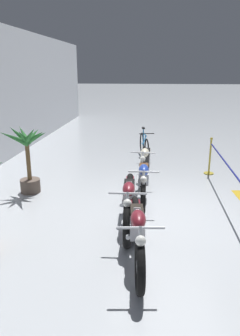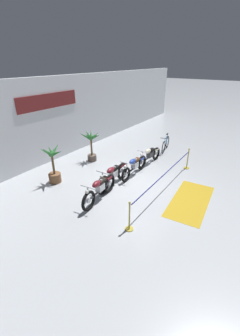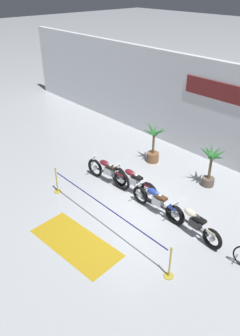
{
  "view_description": "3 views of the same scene",
  "coord_description": "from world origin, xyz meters",
  "px_view_note": "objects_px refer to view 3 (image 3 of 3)",
  "views": [
    {
      "loc": [
        -6.39,
        0.35,
        2.87
      ],
      "look_at": [
        -0.14,
        0.97,
        0.96
      ],
      "focal_mm": 35.0,
      "sensor_mm": 36.0,
      "label": 1
    },
    {
      "loc": [
        -7.53,
        -4.19,
        4.89
      ],
      "look_at": [
        -0.15,
        0.8,
        0.58
      ],
      "focal_mm": 24.0,
      "sensor_mm": 36.0,
      "label": 2
    },
    {
      "loc": [
        6.34,
        -6.37,
        6.98
      ],
      "look_at": [
        -1.33,
        0.6,
        0.89
      ],
      "focal_mm": 35.0,
      "sensor_mm": 36.0,
      "label": 3
    }
  ],
  "objects_px": {
    "stanchion_far_left": "(82,195)",
    "stanchion_mid_left": "(170,267)",
    "motorcycle_blue_2": "(156,201)",
    "potted_palm_left_of_row": "(211,165)",
    "motorcycle_maroon_1": "(133,182)",
    "motorcycle_cream_3": "(194,223)",
    "floor_banner": "(76,243)",
    "motorcycle_maroon_0": "(108,172)",
    "potted_palm_right_of_row": "(153,146)"
  },
  "relations": [
    {
      "from": "stanchion_far_left",
      "to": "stanchion_mid_left",
      "type": "height_order",
      "value": "same"
    },
    {
      "from": "motorcycle_blue_2",
      "to": "potted_palm_left_of_row",
      "type": "relative_size",
      "value": 1.27
    },
    {
      "from": "motorcycle_maroon_1",
      "to": "motorcycle_cream_3",
      "type": "bearing_deg",
      "value": -4.53
    },
    {
      "from": "motorcycle_blue_2",
      "to": "floor_banner",
      "type": "distance_m",
      "value": 3.01
    },
    {
      "from": "floor_banner",
      "to": "potted_palm_left_of_row",
      "type": "bearing_deg",
      "value": 77.08
    },
    {
      "from": "potted_palm_left_of_row",
      "to": "motorcycle_maroon_0",
      "type": "bearing_deg",
      "value": -135.26
    },
    {
      "from": "motorcycle_maroon_0",
      "to": "motorcycle_blue_2",
      "type": "bearing_deg",
      "value": -0.41
    },
    {
      "from": "motorcycle_cream_3",
      "to": "stanchion_far_left",
      "type": "bearing_deg",
      "value": -150.99
    },
    {
      "from": "stanchion_far_left",
      "to": "potted_palm_left_of_row",
      "type": "bearing_deg",
      "value": 66.86
    },
    {
      "from": "motorcycle_cream_3",
      "to": "floor_banner",
      "type": "height_order",
      "value": "motorcycle_cream_3"
    },
    {
      "from": "motorcycle_maroon_1",
      "to": "floor_banner",
      "type": "relative_size",
      "value": 0.78
    },
    {
      "from": "motorcycle_maroon_1",
      "to": "motorcycle_cream_3",
      "type": "relative_size",
      "value": 1.09
    },
    {
      "from": "motorcycle_blue_2",
      "to": "potted_palm_left_of_row",
      "type": "height_order",
      "value": "potted_palm_left_of_row"
    },
    {
      "from": "motorcycle_cream_3",
      "to": "stanchion_mid_left",
      "type": "height_order",
      "value": "stanchion_mid_left"
    },
    {
      "from": "stanchion_mid_left",
      "to": "floor_banner",
      "type": "bearing_deg",
      "value": -157.98
    },
    {
      "from": "potted_palm_right_of_row",
      "to": "motorcycle_blue_2",
      "type": "bearing_deg",
      "value": -45.45
    },
    {
      "from": "motorcycle_maroon_0",
      "to": "potted_palm_left_of_row",
      "type": "xyz_separation_m",
      "value": [
        2.74,
        2.71,
        0.43
      ]
    },
    {
      "from": "potted_palm_left_of_row",
      "to": "potted_palm_right_of_row",
      "type": "height_order",
      "value": "potted_palm_right_of_row"
    },
    {
      "from": "stanchion_mid_left",
      "to": "stanchion_far_left",
      "type": "bearing_deg",
      "value": 180.0
    },
    {
      "from": "potted_palm_left_of_row",
      "to": "potted_palm_right_of_row",
      "type": "bearing_deg",
      "value": -176.14
    },
    {
      "from": "potted_palm_left_of_row",
      "to": "floor_banner",
      "type": "relative_size",
      "value": 0.58
    },
    {
      "from": "motorcycle_maroon_0",
      "to": "stanchion_far_left",
      "type": "bearing_deg",
      "value": -66.22
    },
    {
      "from": "stanchion_far_left",
      "to": "motorcycle_blue_2",
      "type": "bearing_deg",
      "value": 46.16
    },
    {
      "from": "motorcycle_blue_2",
      "to": "floor_banner",
      "type": "bearing_deg",
      "value": -102.06
    },
    {
      "from": "stanchion_far_left",
      "to": "motorcycle_maroon_0",
      "type": "bearing_deg",
      "value": 113.78
    },
    {
      "from": "potted_palm_left_of_row",
      "to": "motorcycle_cream_3",
      "type": "bearing_deg",
      "value": -64.17
    },
    {
      "from": "motorcycle_maroon_0",
      "to": "motorcycle_blue_2",
      "type": "xyz_separation_m",
      "value": [
        2.53,
        -0.02,
        -0.02
      ]
    },
    {
      "from": "motorcycle_maroon_0",
      "to": "motorcycle_cream_3",
      "type": "bearing_deg",
      "value": -0.18
    },
    {
      "from": "motorcycle_maroon_1",
      "to": "motorcycle_cream_3",
      "type": "height_order",
      "value": "motorcycle_maroon_1"
    },
    {
      "from": "motorcycle_maroon_1",
      "to": "motorcycle_cream_3",
      "type": "distance_m",
      "value": 2.89
    },
    {
      "from": "motorcycle_maroon_0",
      "to": "stanchion_mid_left",
      "type": "relative_size",
      "value": 2.09
    },
    {
      "from": "motorcycle_maroon_1",
      "to": "motorcycle_cream_3",
      "type": "xyz_separation_m",
      "value": [
        2.88,
        -0.23,
        -0.03
      ]
    },
    {
      "from": "motorcycle_maroon_0",
      "to": "motorcycle_cream_3",
      "type": "height_order",
      "value": "motorcycle_maroon_0"
    },
    {
      "from": "stanchion_far_left",
      "to": "motorcycle_cream_3",
      "type": "bearing_deg",
      "value": 29.01
    },
    {
      "from": "potted_palm_left_of_row",
      "to": "potted_palm_right_of_row",
      "type": "distance_m",
      "value": 2.73
    },
    {
      "from": "motorcycle_cream_3",
      "to": "potted_palm_left_of_row",
      "type": "xyz_separation_m",
      "value": [
        -1.32,
        2.73,
        0.46
      ]
    },
    {
      "from": "potted_palm_right_of_row",
      "to": "stanchion_mid_left",
      "type": "xyz_separation_m",
      "value": [
        4.62,
        -4.35,
        -0.38
      ]
    },
    {
      "from": "motorcycle_blue_2",
      "to": "motorcycle_maroon_0",
      "type": "bearing_deg",
      "value": 179.59
    },
    {
      "from": "motorcycle_cream_3",
      "to": "potted_palm_right_of_row",
      "type": "distance_m",
      "value": 4.78
    },
    {
      "from": "motorcycle_maroon_1",
      "to": "potted_palm_left_of_row",
      "type": "distance_m",
      "value": 2.98
    },
    {
      "from": "motorcycle_blue_2",
      "to": "potted_palm_right_of_row",
      "type": "xyz_separation_m",
      "value": [
        -2.51,
        2.55,
        0.27
      ]
    },
    {
      "from": "motorcycle_blue_2",
      "to": "potted_palm_left_of_row",
      "type": "xyz_separation_m",
      "value": [
        0.21,
        2.73,
        0.45
      ]
    },
    {
      "from": "motorcycle_cream_3",
      "to": "floor_banner",
      "type": "bearing_deg",
      "value": -126.43
    },
    {
      "from": "motorcycle_maroon_1",
      "to": "stanchion_far_left",
      "type": "relative_size",
      "value": 0.42
    },
    {
      "from": "motorcycle_maroon_0",
      "to": "motorcycle_blue_2",
      "type": "distance_m",
      "value": 2.53
    },
    {
      "from": "motorcycle_cream_3",
      "to": "potted_palm_left_of_row",
      "type": "height_order",
      "value": "potted_palm_left_of_row"
    },
    {
      "from": "stanchion_far_left",
      "to": "floor_banner",
      "type": "distance_m",
      "value": 1.7
    },
    {
      "from": "motorcycle_cream_3",
      "to": "motorcycle_maroon_1",
      "type": "bearing_deg",
      "value": 175.47
    },
    {
      "from": "floor_banner",
      "to": "motorcycle_blue_2",
      "type": "bearing_deg",
      "value": 73.37
    },
    {
      "from": "motorcycle_blue_2",
      "to": "potted_palm_left_of_row",
      "type": "bearing_deg",
      "value": 85.66
    }
  ]
}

